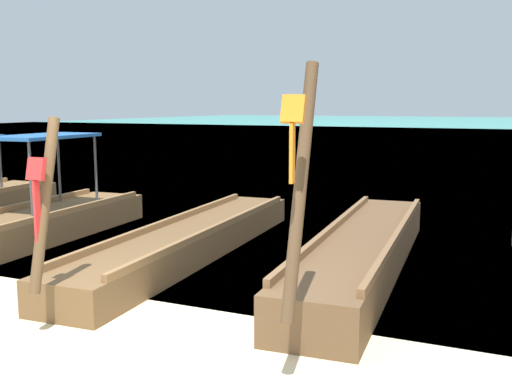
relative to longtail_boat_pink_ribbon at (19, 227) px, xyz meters
name	(u,v)px	position (x,y,z in m)	size (l,w,h in m)	color
ground	(132,341)	(4.32, -2.72, -0.33)	(120.00, 120.00, 0.00)	beige
sea_water	(482,128)	(4.32, 58.46, -0.32)	(120.00, 120.00, 0.00)	#2DB29E
longtail_boat_pink_ribbon	(19,227)	(0.00, 0.00, 0.00)	(1.59, 6.74, 2.77)	brown
longtail_boat_red_ribbon	(190,241)	(3.08, 0.61, -0.08)	(1.40, 7.04, 2.32)	brown
longtail_boat_orange_ribbon	(363,251)	(5.89, 0.84, -0.03)	(1.47, 7.15, 2.85)	brown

